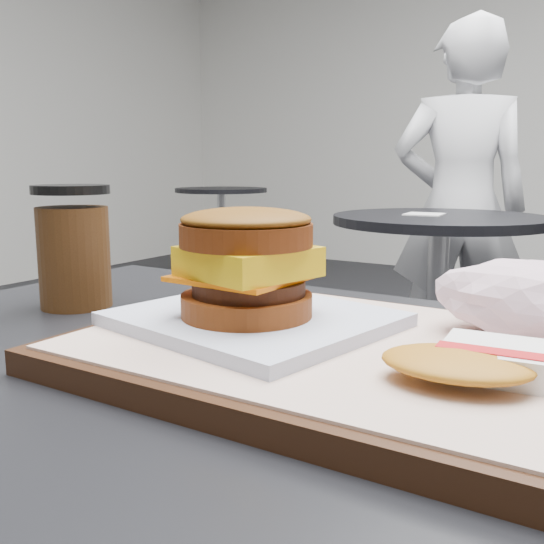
{
  "coord_description": "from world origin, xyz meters",
  "views": [
    {
      "loc": [
        0.23,
        -0.33,
        0.91
      ],
      "look_at": [
        -0.0,
        0.05,
        0.83
      ],
      "focal_mm": 40.0,
      "sensor_mm": 36.0,
      "label": 1
    }
  ],
  "objects_px": {
    "hash_brown": "(493,363)",
    "patron": "(460,209)",
    "serving_tray": "(343,353)",
    "crumpled_wrapper": "(528,299)",
    "neighbor_table": "(437,275)",
    "breakfast_sandwich": "(249,277)",
    "coffee_cup": "(74,251)"
  },
  "relations": [
    {
      "from": "coffee_cup",
      "to": "breakfast_sandwich",
      "type": "bearing_deg",
      "value": -8.33
    },
    {
      "from": "crumpled_wrapper",
      "to": "coffee_cup",
      "type": "height_order",
      "value": "coffee_cup"
    },
    {
      "from": "serving_tray",
      "to": "patron",
      "type": "relative_size",
      "value": 0.26
    },
    {
      "from": "hash_brown",
      "to": "neighbor_table",
      "type": "xyz_separation_m",
      "value": [
        -0.51,
        1.63,
        -0.25
      ]
    },
    {
      "from": "patron",
      "to": "coffee_cup",
      "type": "bearing_deg",
      "value": 73.3
    },
    {
      "from": "serving_tray",
      "to": "patron",
      "type": "distance_m",
      "value": 2.16
    },
    {
      "from": "breakfast_sandwich",
      "to": "coffee_cup",
      "type": "bearing_deg",
      "value": 171.67
    },
    {
      "from": "crumpled_wrapper",
      "to": "coffee_cup",
      "type": "xyz_separation_m",
      "value": [
        -0.42,
        -0.05,
        0.01
      ]
    },
    {
      "from": "crumpled_wrapper",
      "to": "neighbor_table",
      "type": "distance_m",
      "value": 1.63
    },
    {
      "from": "hash_brown",
      "to": "coffee_cup",
      "type": "xyz_separation_m",
      "value": [
        -0.42,
        0.06,
        0.03
      ]
    },
    {
      "from": "breakfast_sandwich",
      "to": "patron",
      "type": "relative_size",
      "value": 0.15
    },
    {
      "from": "serving_tray",
      "to": "patron",
      "type": "xyz_separation_m",
      "value": [
        -0.48,
        2.11,
        -0.04
      ]
    },
    {
      "from": "hash_brown",
      "to": "breakfast_sandwich",
      "type": "bearing_deg",
      "value": 173.16
    },
    {
      "from": "serving_tray",
      "to": "crumpled_wrapper",
      "type": "bearing_deg",
      "value": 34.93
    },
    {
      "from": "hash_brown",
      "to": "patron",
      "type": "distance_m",
      "value": 2.22
    },
    {
      "from": "hash_brown",
      "to": "patron",
      "type": "bearing_deg",
      "value": 105.31
    },
    {
      "from": "breakfast_sandwich",
      "to": "neighbor_table",
      "type": "bearing_deg",
      "value": 101.57
    },
    {
      "from": "serving_tray",
      "to": "neighbor_table",
      "type": "distance_m",
      "value": 1.66
    },
    {
      "from": "hash_brown",
      "to": "neighbor_table",
      "type": "distance_m",
      "value": 1.72
    },
    {
      "from": "serving_tray",
      "to": "coffee_cup",
      "type": "height_order",
      "value": "coffee_cup"
    },
    {
      "from": "hash_brown",
      "to": "crumpled_wrapper",
      "type": "relative_size",
      "value": 0.96
    },
    {
      "from": "crumpled_wrapper",
      "to": "neighbor_table",
      "type": "relative_size",
      "value": 0.17
    },
    {
      "from": "coffee_cup",
      "to": "hash_brown",
      "type": "bearing_deg",
      "value": -7.68
    },
    {
      "from": "hash_brown",
      "to": "patron",
      "type": "xyz_separation_m",
      "value": [
        -0.59,
        2.14,
        -0.06
      ]
    },
    {
      "from": "crumpled_wrapper",
      "to": "hash_brown",
      "type": "bearing_deg",
      "value": -90.38
    },
    {
      "from": "serving_tray",
      "to": "neighbor_table",
      "type": "xyz_separation_m",
      "value": [
        -0.4,
        1.6,
        -0.23
      ]
    },
    {
      "from": "hash_brown",
      "to": "crumpled_wrapper",
      "type": "bearing_deg",
      "value": 89.62
    },
    {
      "from": "breakfast_sandwich",
      "to": "coffee_cup",
      "type": "relative_size",
      "value": 1.76
    },
    {
      "from": "serving_tray",
      "to": "coffee_cup",
      "type": "bearing_deg",
      "value": 175.1
    },
    {
      "from": "breakfast_sandwich",
      "to": "serving_tray",
      "type": "bearing_deg",
      "value": 5.99
    },
    {
      "from": "breakfast_sandwich",
      "to": "hash_brown",
      "type": "distance_m",
      "value": 0.19
    },
    {
      "from": "coffee_cup",
      "to": "patron",
      "type": "height_order",
      "value": "patron"
    }
  ]
}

